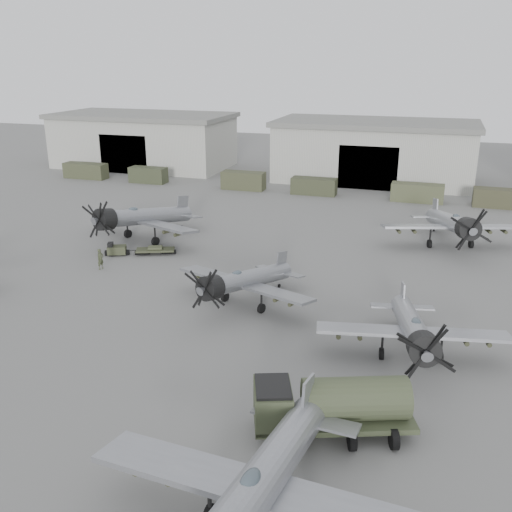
{
  "coord_description": "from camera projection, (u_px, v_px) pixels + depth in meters",
  "views": [
    {
      "loc": [
        9.2,
        -23.71,
        17.36
      ],
      "look_at": [
        -3.83,
        16.83,
        2.5
      ],
      "focal_mm": 40.0,
      "sensor_mm": 36.0,
      "label": 1
    }
  ],
  "objects": [
    {
      "name": "ground",
      "position": [
        227.0,
        410.0,
        29.69
      ],
      "size": [
        220.0,
        220.0,
        0.0
      ],
      "primitive_type": "plane",
      "color": "slate",
      "rests_on": "ground"
    },
    {
      "name": "support_truck_4",
      "position": [
        417.0,
        193.0,
        72.23
      ],
      "size": [
        6.49,
        2.2,
        2.3
      ],
      "primitive_type": "cube",
      "color": "#454A30",
      "rests_on": "ground"
    },
    {
      "name": "fuel_tanker",
      "position": [
        332.0,
        403.0,
        27.29
      ],
      "size": [
        8.09,
        5.32,
        2.97
      ],
      "rotation": [
        0.0,
        0.0,
        0.36
      ],
      "color": "#3B432B",
      "rests_on": "ground"
    },
    {
      "name": "aircraft_far_1",
      "position": [
        453.0,
        224.0,
        54.11
      ],
      "size": [
        13.26,
        11.94,
        5.31
      ],
      "rotation": [
        0.0,
        0.0,
        0.3
      ],
      "color": "#999CA2",
      "rests_on": "ground"
    },
    {
      "name": "ground_crew",
      "position": [
        100.0,
        259.0,
        49.15
      ],
      "size": [
        0.56,
        0.74,
        1.82
      ],
      "primitive_type": "imported",
      "rotation": [
        0.0,
        0.0,
        1.36
      ],
      "color": "#3B412A",
      "rests_on": "ground"
    },
    {
      "name": "aircraft_mid_1",
      "position": [
        242.0,
        281.0,
        41.23
      ],
      "size": [
        11.24,
        10.13,
        4.52
      ],
      "rotation": [
        0.0,
        0.0,
        -0.34
      ],
      "color": "gray",
      "rests_on": "ground"
    },
    {
      "name": "hangar_left",
      "position": [
        144.0,
        140.0,
        94.92
      ],
      "size": [
        29.0,
        14.8,
        8.7
      ],
      "color": "#B0AFA4",
      "rests_on": "ground"
    },
    {
      "name": "support_truck_3",
      "position": [
        314.0,
        186.0,
        76.1
      ],
      "size": [
        5.99,
        2.2,
        2.2
      ],
      "primitive_type": "cube",
      "color": "#353925",
      "rests_on": "ground"
    },
    {
      "name": "support_truck_5",
      "position": [
        496.0,
        198.0,
        69.54
      ],
      "size": [
        5.35,
        2.2,
        2.29
      ],
      "primitive_type": "cube",
      "color": "#393925",
      "rests_on": "ground"
    },
    {
      "name": "support_truck_0",
      "position": [
        86.0,
        171.0,
        86.28
      ],
      "size": [
        6.66,
        2.2,
        2.3
      ],
      "primitive_type": "cube",
      "color": "#3A3E29",
      "rests_on": "ground"
    },
    {
      "name": "aircraft_mid_2",
      "position": [
        414.0,
        330.0,
        33.77
      ],
      "size": [
        11.61,
        10.45,
        4.61
      ],
      "rotation": [
        0.0,
        0.0,
        0.2
      ],
      "color": "#909298",
      "rests_on": "ground"
    },
    {
      "name": "hangar_center",
      "position": [
        374.0,
        151.0,
        83.94
      ],
      "size": [
        29.0,
        14.8,
        8.7
      ],
      "color": "#B0AFA4",
      "rests_on": "ground"
    },
    {
      "name": "support_truck_1",
      "position": [
        148.0,
        175.0,
        83.24
      ],
      "size": [
        5.45,
        2.2,
        2.26
      ],
      "primitive_type": "cube",
      "color": "#343925",
      "rests_on": "ground"
    },
    {
      "name": "support_truck_2",
      "position": [
        243.0,
        181.0,
        78.95
      ],
      "size": [
        5.98,
        2.2,
        2.46
      ],
      "primitive_type": "cube",
      "color": "#3B3F29",
      "rests_on": "ground"
    },
    {
      "name": "tug_trailer",
      "position": [
        132.0,
        250.0,
        52.9
      ],
      "size": [
        6.09,
        3.41,
        1.23
      ],
      "rotation": [
        0.0,
        0.0,
        0.39
      ],
      "color": "#363A26",
      "rests_on": "ground"
    },
    {
      "name": "aircraft_far_0",
      "position": [
        139.0,
        218.0,
        56.07
      ],
      "size": [
        13.47,
        12.15,
        5.43
      ],
      "rotation": [
        0.0,
        0.0,
        -0.35
      ],
      "color": "gray",
      "rests_on": "ground"
    },
    {
      "name": "aircraft_near_1",
      "position": [
        258.0,
        488.0,
        20.8
      ],
      "size": [
        13.74,
        12.36,
        5.48
      ],
      "rotation": [
        0.0,
        0.0,
        -0.07
      ],
      "color": "gray",
      "rests_on": "ground"
    }
  ]
}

